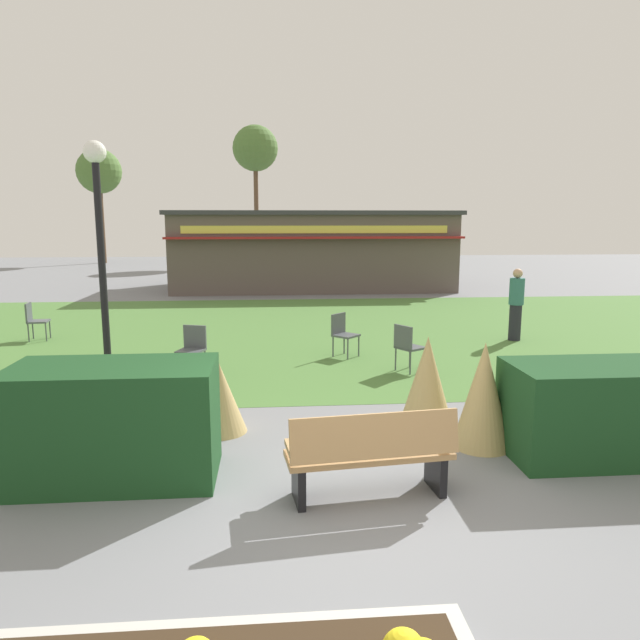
# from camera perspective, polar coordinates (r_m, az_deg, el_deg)

# --- Properties ---
(ground_plane) EXTENTS (80.00, 80.00, 0.00)m
(ground_plane) POSITION_cam_1_polar(r_m,az_deg,el_deg) (5.97, 2.37, -18.34)
(ground_plane) COLOR slate
(lawn_patch) EXTENTS (36.00, 12.00, 0.01)m
(lawn_patch) POSITION_cam_1_polar(r_m,az_deg,el_deg) (14.80, -2.09, -1.12)
(lawn_patch) COLOR #4C7A38
(lawn_patch) RESTS_ON ground_plane
(park_bench) EXTENTS (1.75, 0.71, 0.95)m
(park_bench) POSITION_cam_1_polar(r_m,az_deg,el_deg) (6.04, 5.00, -12.94)
(park_bench) COLOR tan
(park_bench) RESTS_ON ground_plane
(hedge_left) EXTENTS (2.18, 1.10, 1.27)m
(hedge_left) POSITION_cam_1_polar(r_m,az_deg,el_deg) (6.80, -19.44, -9.45)
(hedge_left) COLOR #19421E
(hedge_left) RESTS_ON ground_plane
(hedge_right) EXTENTS (2.61, 1.10, 1.13)m
(hedge_right) POSITION_cam_1_polar(r_m,az_deg,el_deg) (7.88, 27.12, -7.88)
(hedge_right) COLOR #19421E
(hedge_right) RESTS_ON ground_plane
(ornamental_grass_behind_left) EXTENTS (0.75, 0.75, 1.28)m
(ornamental_grass_behind_left) POSITION_cam_1_polar(r_m,az_deg,el_deg) (8.01, 10.42, -6.08)
(ornamental_grass_behind_left) COLOR tan
(ornamental_grass_behind_left) RESTS_ON ground_plane
(ornamental_grass_behind_right) EXTENTS (0.70, 0.70, 0.95)m
(ornamental_grass_behind_right) POSITION_cam_1_polar(r_m,az_deg,el_deg) (7.93, -9.76, -7.49)
(ornamental_grass_behind_right) COLOR tan
(ornamental_grass_behind_right) RESTS_ON ground_plane
(ornamental_grass_behind_center) EXTENTS (0.72, 0.72, 1.34)m
(ornamental_grass_behind_center) POSITION_cam_1_polar(r_m,az_deg,el_deg) (7.55, 15.69, -7.08)
(ornamental_grass_behind_center) COLOR tan
(ornamental_grass_behind_center) RESTS_ON ground_plane
(lamppost_mid) EXTENTS (0.36, 0.36, 4.06)m
(lamppost_mid) POSITION_cam_1_polar(r_m,az_deg,el_deg) (10.30, -20.72, 7.80)
(lamppost_mid) COLOR black
(lamppost_mid) RESTS_ON ground_plane
(trash_bin) EXTENTS (0.52, 0.52, 0.76)m
(trash_bin) POSITION_cam_1_polar(r_m,az_deg,el_deg) (7.90, 27.44, -9.26)
(trash_bin) COLOR #2D4233
(trash_bin) RESTS_ON ground_plane
(food_kiosk) EXTENTS (11.28, 5.48, 3.13)m
(food_kiosk) POSITION_cam_1_polar(r_m,az_deg,el_deg) (24.27, -0.82, 6.91)
(food_kiosk) COLOR #594C47
(food_kiosk) RESTS_ON ground_plane
(cafe_chair_west) EXTENTS (0.55, 0.55, 0.89)m
(cafe_chair_west) POSITION_cam_1_polar(r_m,az_deg,el_deg) (10.94, -12.35, -2.47)
(cafe_chair_west) COLOR #4C5156
(cafe_chair_west) RESTS_ON ground_plane
(cafe_chair_east) EXTENTS (0.62, 0.62, 0.89)m
(cafe_chair_east) POSITION_cam_1_polar(r_m,az_deg,el_deg) (12.07, 2.22, -1.10)
(cafe_chair_east) COLOR #4C5156
(cafe_chair_east) RESTS_ON ground_plane
(cafe_chair_center) EXTENTS (0.49, 0.49, 0.89)m
(cafe_chair_center) POSITION_cam_1_polar(r_m,az_deg,el_deg) (15.19, -26.17, 0.16)
(cafe_chair_center) COLOR #4C5156
(cafe_chair_center) RESTS_ON ground_plane
(cafe_chair_north) EXTENTS (0.61, 0.61, 0.89)m
(cafe_chair_north) POSITION_cam_1_polar(r_m,az_deg,el_deg) (10.94, 8.51, -2.34)
(cafe_chair_north) COLOR #4C5156
(cafe_chair_north) RESTS_ON ground_plane
(person_strolling) EXTENTS (0.34, 0.34, 1.69)m
(person_strolling) POSITION_cam_1_polar(r_m,az_deg,el_deg) (14.34, 18.63, 1.49)
(person_strolling) COLOR #23232D
(person_strolling) RESTS_ON ground_plane
(parked_car_west_slot) EXTENTS (4.33, 2.31, 1.20)m
(parked_car_west_slot) POSITION_cam_1_polar(r_m,az_deg,el_deg) (32.60, -7.49, 5.94)
(parked_car_west_slot) COLOR #2D6638
(parked_car_west_slot) RESTS_ON ground_plane
(parked_car_center_slot) EXTENTS (4.33, 2.32, 1.20)m
(parked_car_center_slot) POSITION_cam_1_polar(r_m,az_deg,el_deg) (32.75, 1.20, 6.03)
(parked_car_center_slot) COLOR maroon
(parked_car_center_slot) RESTS_ON ground_plane
(tree_left_bg) EXTENTS (2.80, 2.80, 8.54)m
(tree_left_bg) POSITION_cam_1_polar(r_m,az_deg,el_deg) (37.70, -6.35, 16.23)
(tree_left_bg) COLOR brown
(tree_left_bg) RESTS_ON ground_plane
(tree_right_bg) EXTENTS (2.80, 2.80, 7.22)m
(tree_right_bg) POSITION_cam_1_polar(r_m,az_deg,el_deg) (40.62, -20.80, 13.37)
(tree_right_bg) COLOR brown
(tree_right_bg) RESTS_ON ground_plane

